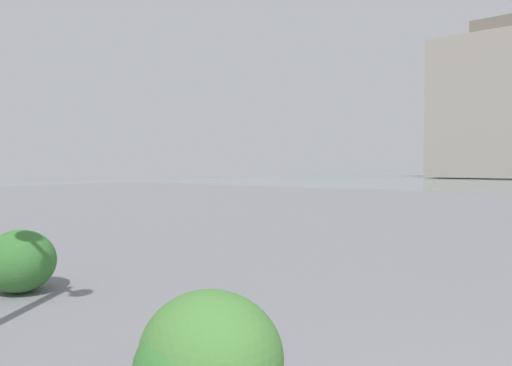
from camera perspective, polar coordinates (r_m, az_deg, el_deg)
The scene contains 3 objects.
building_annex at distance 67.97m, azimuth 28.12°, elevation 8.60°, with size 14.75×10.07×20.85m.
shrub_wide at distance 3.00m, azimuth -5.87°, elevation -21.22°, with size 0.96×0.86×0.81m.
shrub_tall at distance 6.42m, azimuth -28.10°, elevation -8.84°, with size 0.93×0.84×0.79m.
Camera 1 is at (0.23, 1.23, 1.60)m, focal length 31.08 mm.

